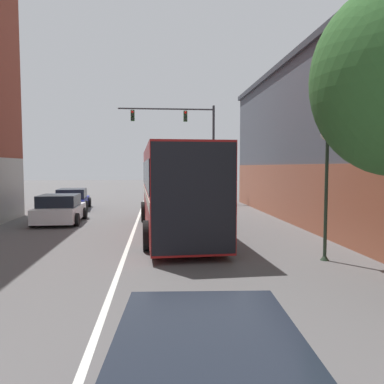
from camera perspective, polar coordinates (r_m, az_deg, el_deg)
name	(u,v)px	position (r m, az deg, el deg)	size (l,w,h in m)	color
lane_center_line	(132,235)	(15.39, -9.11, -6.48)	(0.14, 46.50, 0.01)	silver
bus	(175,186)	(15.63, -2.56, 0.98)	(3.18, 10.77, 3.51)	maroon
parked_car_left_mid	(72,200)	(25.25, -17.76, -1.11)	(2.40, 4.35, 1.35)	navy
parked_car_left_far	(60,209)	(19.46, -19.49, -2.53)	(2.29, 3.94, 1.40)	silver
traffic_signal_gantry	(188,134)	(28.55, -0.66, 8.89)	(7.24, 0.36, 7.37)	#333338
street_lamp	(327,171)	(11.57, 19.84, 3.00)	(0.39, 0.39, 3.91)	#233323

